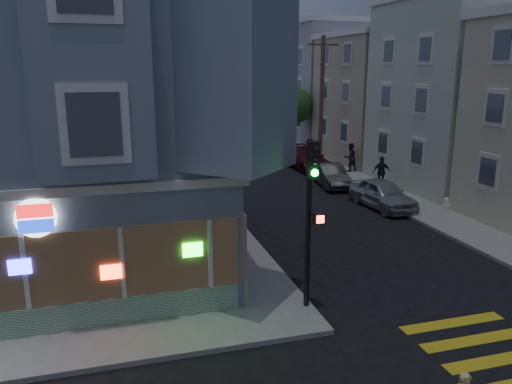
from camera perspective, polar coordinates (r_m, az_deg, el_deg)
name	(u,v)px	position (r m, az deg, el deg)	size (l,w,h in m)	color
sidewalk_ne	(456,160)	(41.55, 21.92, 3.41)	(24.00, 42.00, 0.15)	gray
corner_building	(7,102)	(20.44, -26.56, 9.16)	(14.60, 14.60, 11.40)	slate
row_house_b	(492,96)	(33.37, 25.35, 9.94)	(12.00, 8.60, 10.50)	#B1C1A8
row_house_c	(406,99)	(40.62, 16.82, 10.13)	(12.00, 8.60, 9.00)	#BDAD92
row_house_d	(353,85)	(48.39, 11.03, 11.90)	(12.00, 8.60, 10.50)	#9C9AA9
utility_pole	(321,100)	(36.18, 7.49, 10.41)	(2.20, 0.30, 9.00)	#4C3826
street_tree_near	(294,106)	(41.87, 4.40, 9.80)	(3.00, 3.00, 5.30)	#4C3826
street_tree_far	(266,100)	(49.42, 1.10, 10.49)	(3.00, 3.00, 5.30)	#4C3826
pedestrian_a	(350,157)	(34.48, 10.71, 3.92)	(0.93, 0.72, 1.91)	black
pedestrian_b	(381,172)	(30.27, 14.15, 2.24)	(1.06, 0.44, 1.81)	black
parked_car_a	(383,194)	(26.31, 14.27, -0.22)	(1.76, 4.37, 1.49)	#A3A6AB
parked_car_b	(331,175)	(30.58, 8.55, 1.91)	(1.43, 4.11, 1.35)	#333638
parked_car_c	(307,159)	(35.46, 5.86, 3.80)	(2.12, 5.21, 1.51)	#531318
parked_car_d	(283,148)	(40.25, 3.09, 5.09)	(2.51, 5.45, 1.51)	#A3A7AD
traffic_signal	(311,197)	(14.04, 6.34, -0.56)	(0.60, 0.56, 5.00)	black
fire_hydrant	(446,204)	(26.02, 20.89, -1.34)	(0.43, 0.25, 0.75)	white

